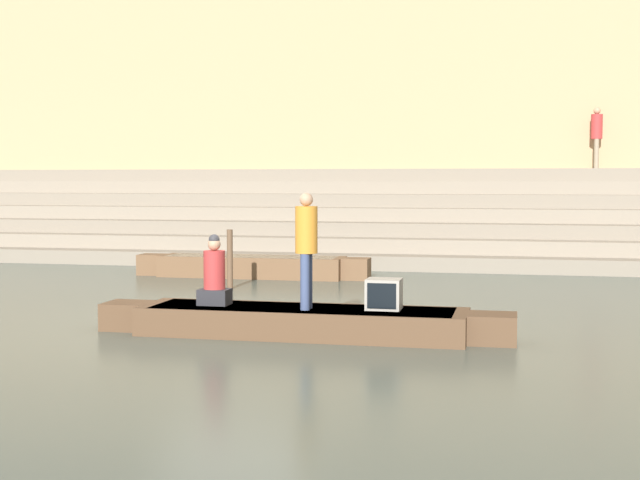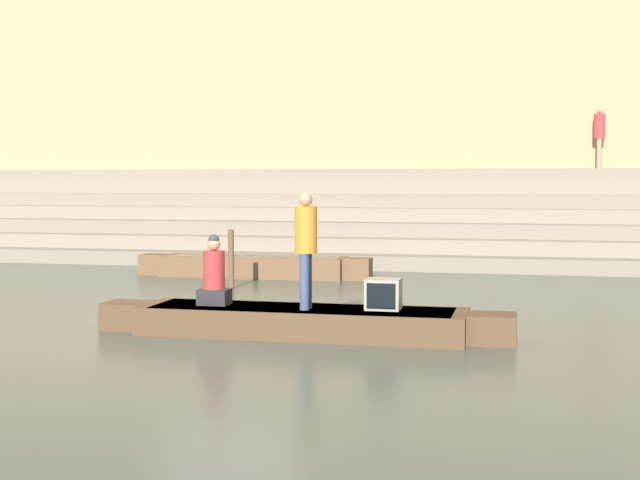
{
  "view_description": "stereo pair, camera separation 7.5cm",
  "coord_description": "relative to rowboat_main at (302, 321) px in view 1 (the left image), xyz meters",
  "views": [
    {
      "loc": [
        4.33,
        -13.27,
        2.24
      ],
      "look_at": [
        1.29,
        0.28,
        1.31
      ],
      "focal_mm": 50.0,
      "sensor_mm": 36.0,
      "label": 1
    },
    {
      "loc": [
        4.4,
        -13.25,
        2.24
      ],
      "look_at": [
        1.29,
        0.28,
        1.31
      ],
      "focal_mm": 50.0,
      "sensor_mm": 36.0,
      "label": 2
    }
  ],
  "objects": [
    {
      "name": "ground_plane",
      "position": [
        -1.29,
        0.92,
        -0.22
      ],
      "size": [
        120.0,
        120.0,
        0.0
      ],
      "primitive_type": "plane",
      "color": "#47544C"
    },
    {
      "name": "ghat_steps",
      "position": [
        -1.29,
        12.8,
        0.7
      ],
      "size": [
        36.0,
        5.52,
        2.58
      ],
      "color": "gray",
      "rests_on": "ground"
    },
    {
      "name": "back_wall",
      "position": [
        -1.29,
        15.37,
        3.91
      ],
      "size": [
        34.2,
        1.28,
        8.32
      ],
      "color": "tan",
      "rests_on": "ground"
    },
    {
      "name": "rowboat_main",
      "position": [
        0.0,
        0.0,
        0.0
      ],
      "size": [
        6.06,
        1.29,
        0.41
      ],
      "rotation": [
        0.0,
        0.0,
        -0.01
      ],
      "color": "brown",
      "rests_on": "ground"
    },
    {
      "name": "person_standing",
      "position": [
        0.1,
        -0.12,
        1.15
      ],
      "size": [
        0.32,
        0.32,
        1.66
      ],
      "rotation": [
        0.0,
        0.0,
        0.24
      ],
      "color": "#3D4C75",
      "rests_on": "rowboat_main"
    },
    {
      "name": "person_rowing",
      "position": [
        -1.33,
        0.03,
        0.61
      ],
      "size": [
        0.44,
        0.35,
        1.04
      ],
      "rotation": [
        0.0,
        0.0,
        -0.06
      ],
      "color": "#28282D",
      "rests_on": "rowboat_main"
    },
    {
      "name": "tv_set",
      "position": [
        1.18,
        0.1,
        0.41
      ],
      "size": [
        0.49,
        0.43,
        0.44
      ],
      "rotation": [
        0.0,
        0.0,
        0.05
      ],
      "color": "#9E998E",
      "rests_on": "rowboat_main"
    },
    {
      "name": "moored_boat_shore",
      "position": [
        -2.99,
        7.33,
        0.04
      ],
      "size": [
        5.51,
        1.02,
        0.49
      ],
      "rotation": [
        0.0,
        0.0,
        0.05
      ],
      "color": "brown",
      "rests_on": "ground"
    },
    {
      "name": "mooring_post",
      "position": [
        -2.77,
        5.08,
        0.4
      ],
      "size": [
        0.12,
        0.12,
        1.23
      ],
      "primitive_type": "cylinder",
      "color": "brown",
      "rests_on": "ground"
    },
    {
      "name": "person_on_steps",
      "position": [
        5.17,
        14.38,
        3.37
      ],
      "size": [
        0.32,
        0.32,
        1.74
      ],
      "rotation": [
        0.0,
        0.0,
        5.28
      ],
      "color": "gray",
      "rests_on": "ghat_steps"
    }
  ]
}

